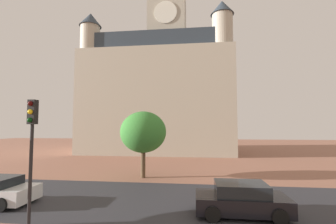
{
  "coord_description": "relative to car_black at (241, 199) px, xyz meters",
  "views": [
    {
      "loc": [
        2.02,
        -2.79,
        3.94
      ],
      "look_at": [
        0.27,
        11.99,
        4.9
      ],
      "focal_mm": 24.34,
      "sensor_mm": 36.0,
      "label": 1
    }
  ],
  "objects": [
    {
      "name": "street_asphalt_strip",
      "position": [
        -4.05,
        1.6,
        -0.68
      ],
      "size": [
        120.0,
        7.28,
        0.0
      ],
      "primitive_type": "cube",
      "color": "#2D2D33",
      "rests_on": "ground_plane"
    },
    {
      "name": "landmark_building",
      "position": [
        -7.52,
        26.03,
        8.87
      ],
      "size": [
        22.32,
        14.85,
        30.1
      ],
      "color": "#B2A893",
      "rests_on": "ground_plane"
    },
    {
      "name": "ground_plane",
      "position": [
        -4.05,
        2.05,
        -0.68
      ],
      "size": [
        120.0,
        120.0,
        0.0
      ],
      "primitive_type": "plane",
      "color": "#93604C"
    },
    {
      "name": "tree_curb_far",
      "position": [
        -6.05,
        6.79,
        2.83
      ],
      "size": [
        3.59,
        3.59,
        5.14
      ],
      "color": "brown",
      "rests_on": "ground_plane"
    },
    {
      "name": "car_black",
      "position": [
        0.0,
        0.0,
        0.0
      ],
      "size": [
        4.03,
        2.1,
        1.41
      ],
      "color": "black",
      "rests_on": "ground_plane"
    },
    {
      "name": "traffic_light_pole",
      "position": [
        -7.95,
        -3.06,
        2.75
      ],
      "size": [
        0.28,
        0.34,
        4.93
      ],
      "color": "black",
      "rests_on": "ground_plane"
    }
  ]
}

